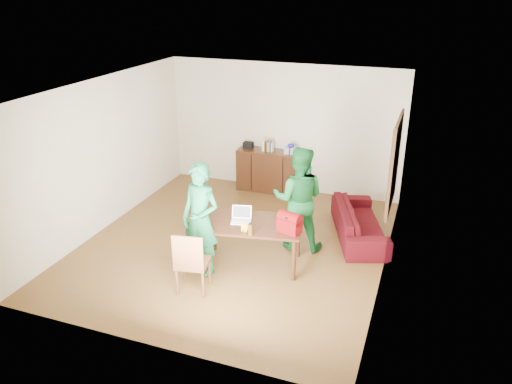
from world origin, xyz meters
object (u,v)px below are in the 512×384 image
at_px(chair, 193,273).
at_px(sofa, 359,222).
at_px(laptop, 241,220).
at_px(bottle, 250,229).
at_px(table, 252,228).
at_px(person_far, 298,199).
at_px(person_near, 201,219).
at_px(red_bag, 289,224).

height_order(chair, sofa, chair).
xyz_separation_m(laptop, bottle, (0.29, -0.35, 0.06)).
bearing_deg(sofa, table, 117.45).
distance_m(person_far, sofa, 1.33).
bearing_deg(person_near, red_bag, 28.00).
bearing_deg(laptop, sofa, 28.59).
height_order(person_near, red_bag, person_near).
xyz_separation_m(laptop, sofa, (1.62, 1.57, -0.50)).
relative_size(laptop, red_bag, 1.02).
bearing_deg(person_near, laptop, 53.23).
bearing_deg(table, chair, -128.87).
relative_size(chair, red_bag, 2.85).
bearing_deg(laptop, person_far, 34.69).
relative_size(bottle, red_bag, 0.58).
bearing_deg(person_far, chair, 49.70).
xyz_separation_m(chair, person_far, (1.07, 1.79, 0.61)).
height_order(table, laptop, laptop).
bearing_deg(table, red_bag, -18.83).
bearing_deg(bottle, sofa, 55.23).
relative_size(chair, person_far, 0.55).
bearing_deg(bottle, laptop, 129.33).
distance_m(table, person_far, 0.99).
height_order(person_near, bottle, person_near).
height_order(table, sofa, table).
xyz_separation_m(chair, red_bag, (1.18, 0.90, 0.58)).
distance_m(person_far, bottle, 1.25).
distance_m(chair, sofa, 3.22).
distance_m(person_near, bottle, 0.78).
bearing_deg(red_bag, table, -171.13).
relative_size(laptop, bottle, 1.77).
distance_m(chair, bottle, 1.06).
bearing_deg(red_bag, person_far, 114.35).
relative_size(laptop, sofa, 0.19).
distance_m(table, bottle, 0.45).
xyz_separation_m(person_near, sofa, (2.11, 1.99, -0.61)).
bearing_deg(table, person_near, -155.63).
bearing_deg(chair, table, 51.35).
relative_size(person_near, red_bag, 5.17).
relative_size(person_far, bottle, 8.96).
relative_size(chair, bottle, 4.94).
xyz_separation_m(person_far, bottle, (-0.41, -1.18, -0.06)).
xyz_separation_m(table, red_bag, (0.64, -0.10, 0.22)).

